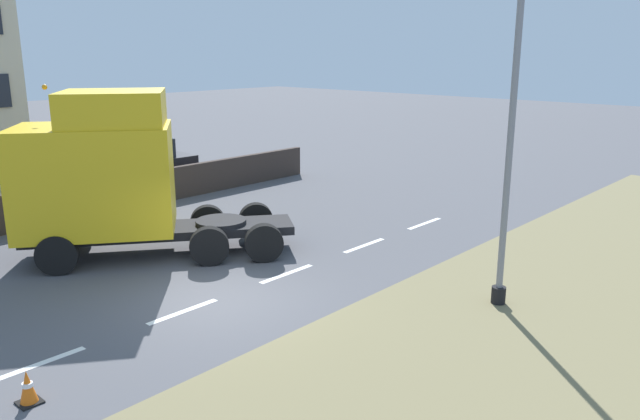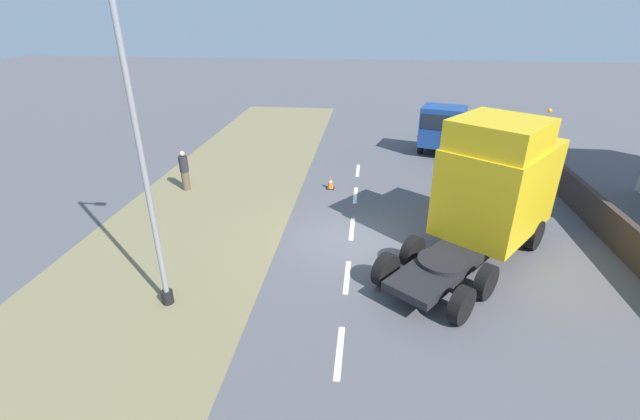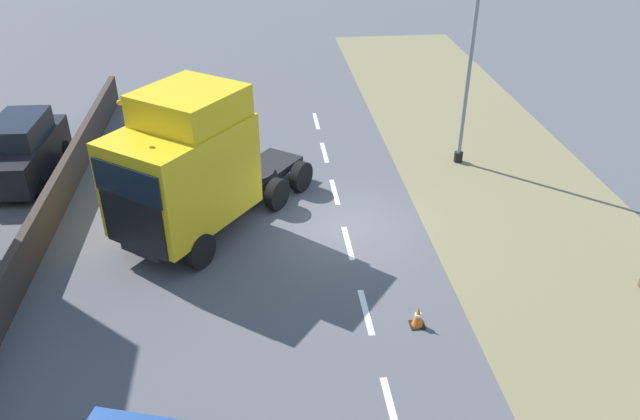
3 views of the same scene
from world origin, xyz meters
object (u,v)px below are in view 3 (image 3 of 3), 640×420
at_px(lamp_post, 468,61).
at_px(traffic_cone_lead, 418,316).
at_px(parked_car, 23,149).
at_px(lorry_cab, 189,168).

bearing_deg(lamp_post, traffic_cone_lead, 67.68).
distance_m(parked_car, traffic_cone_lead, 15.24).
bearing_deg(parked_car, lamp_post, -179.67).
xyz_separation_m(lorry_cab, traffic_cone_lead, (-5.70, 4.81, -2.00)).
bearing_deg(lorry_cab, parked_car, 0.60).
bearing_deg(lamp_post, parked_car, -1.86).
relative_size(lorry_cab, parked_car, 1.46).
bearing_deg(lorry_cab, lamp_post, -119.38).
relative_size(lorry_cab, lamp_post, 0.86).
bearing_deg(traffic_cone_lead, lamp_post, -112.32).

